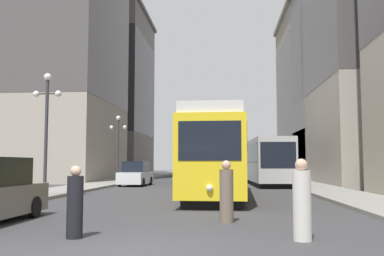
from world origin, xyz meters
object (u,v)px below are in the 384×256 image
pedestrian_on_sidewalk (226,193)px  lamp_post_left_near (47,115)px  pedestrian_crossing_near (75,204)px  parked_car_left_mid (136,174)px  lamp_post_left_far (118,138)px  streetcar (219,155)px  pedestrian_crossing_far (302,202)px  transit_bus (265,160)px

pedestrian_on_sidewalk → lamp_post_left_near: (-8.61, 7.88, 3.18)m
pedestrian_crossing_near → parked_car_left_mid: bearing=-74.2°
lamp_post_left_near → lamp_post_left_far: size_ratio=1.09×
lamp_post_left_near → pedestrian_on_sidewalk: bearing=-42.5°
streetcar → pedestrian_crossing_far: 12.35m
pedestrian_on_sidewalk → transit_bus: bearing=-145.8°
pedestrian_crossing_far → lamp_post_left_near: size_ratio=0.30×
pedestrian_on_sidewalk → pedestrian_crossing_far: bearing=72.3°
transit_bus → lamp_post_left_far: (-11.81, -0.25, 1.75)m
transit_bus → parked_car_left_mid: 10.21m
pedestrian_crossing_far → pedestrian_on_sidewalk: (-1.60, 2.77, -0.01)m
streetcar → lamp_post_left_far: size_ratio=2.47×
parked_car_left_mid → pedestrian_crossing_near: (3.35, -22.86, -0.10)m
parked_car_left_mid → lamp_post_left_near: size_ratio=0.80×
pedestrian_crossing_far → lamp_post_left_far: 26.95m
pedestrian_crossing_near → streetcar: bearing=-96.5°
pedestrian_crossing_near → lamp_post_left_near: 12.36m
transit_bus → lamp_post_left_far: lamp_post_left_far is taller
lamp_post_left_far → streetcar: bearing=-56.8°
pedestrian_on_sidewalk → lamp_post_left_near: size_ratio=0.29×
streetcar → lamp_post_left_near: bearing=-167.8°
parked_car_left_mid → pedestrian_crossing_near: bearing=-80.3°
lamp_post_left_far → pedestrian_on_sidewalk: bearing=-68.6°
transit_bus → parked_car_left_mid: bearing=-169.6°
pedestrian_crossing_far → pedestrian_crossing_near: bearing=109.9°
pedestrian_crossing_near → pedestrian_crossing_far: 4.95m
parked_car_left_mid → pedestrian_crossing_near: size_ratio=2.95×
transit_bus → pedestrian_on_sidewalk: (-3.20, -22.25, -1.14)m
lamp_post_left_near → lamp_post_left_far: (0.00, 14.12, -0.29)m
parked_car_left_mid → lamp_post_left_far: 3.95m
pedestrian_crossing_near → pedestrian_on_sidewalk: pedestrian_on_sidewalk is taller
streetcar → lamp_post_left_near: lamp_post_left_near is taller
transit_bus → pedestrian_crossing_far: size_ratio=7.27×
parked_car_left_mid → pedestrian_crossing_near: parked_car_left_mid is taller
pedestrian_crossing_far → lamp_post_left_far: bearing=41.6°
pedestrian_on_sidewalk → lamp_post_left_near: bearing=-90.1°
pedestrian_crossing_near → pedestrian_crossing_far: size_ratio=0.91×
transit_bus → lamp_post_left_near: bearing=-131.6°
lamp_post_left_far → transit_bus: bearing=1.2°
transit_bus → pedestrian_crossing_far: transit_bus is taller
pedestrian_on_sidewalk → lamp_post_left_near: lamp_post_left_near is taller
streetcar → transit_bus: (3.53, 12.90, -0.15)m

